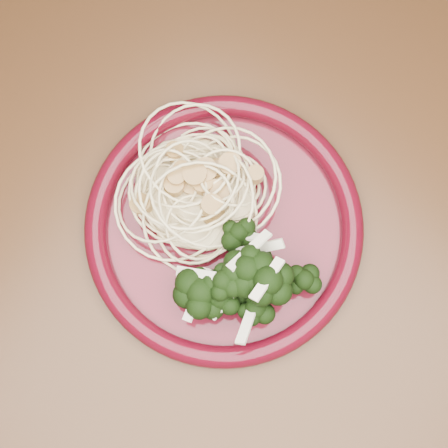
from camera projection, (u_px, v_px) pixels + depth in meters
dining_table at (203, 209)px, 0.74m from camera, size 1.20×0.80×0.75m
dinner_plate at (224, 226)px, 0.62m from camera, size 0.33×0.33×0.02m
spaghetti_pile at (196, 190)px, 0.62m from camera, size 0.15×0.14×0.03m
scallop_cluster at (194, 180)px, 0.59m from camera, size 0.15×0.15×0.04m
broccoli_pile at (260, 264)px, 0.59m from camera, size 0.12×0.17×0.05m
onion_garnish at (262, 259)px, 0.56m from camera, size 0.09×0.11×0.05m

